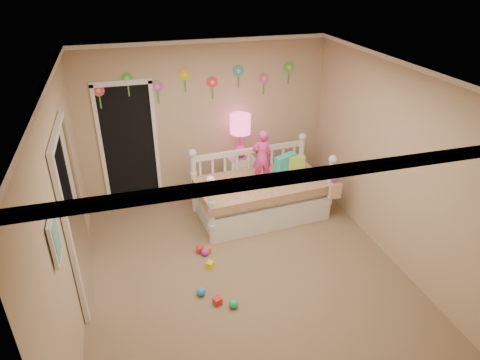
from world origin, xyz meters
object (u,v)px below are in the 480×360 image
object	(u,v)px
daybed	(261,184)
nightstand	(240,176)
child	(262,157)
table_lamp	(240,129)

from	to	relation	value
daybed	nightstand	size ratio (longest dim) A/B	2.82
daybed	child	bearing A→B (deg)	-106.41
child	nightstand	bearing A→B (deg)	-80.06
child	nightstand	xyz separation A→B (m)	(-0.12, 0.76, -0.67)
daybed	table_lamp	world-z (taller)	table_lamp
daybed	nightstand	xyz separation A→B (m)	(-0.12, 0.72, -0.19)
daybed	child	size ratio (longest dim) A/B	2.37
child	nightstand	size ratio (longest dim) A/B	1.19
daybed	table_lamp	distance (m)	0.98
daybed	child	distance (m)	0.48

